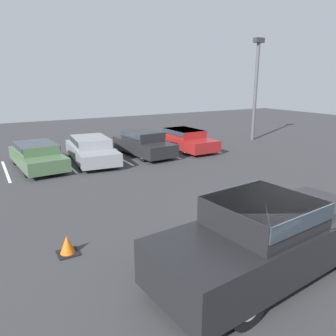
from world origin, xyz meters
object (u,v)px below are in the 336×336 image
parked_sedan_a (37,155)px  traffic_cone (67,246)px  parked_sedan_d (184,139)px  parked_sedan_b (91,148)px  parked_sedan_c (143,142)px  pickup_truck (270,235)px  light_post (256,83)px

parked_sedan_a → traffic_cone: parked_sedan_a is taller
parked_sedan_a → parked_sedan_d: bearing=86.8°
parked_sedan_b → parked_sedan_c: 2.90m
parked_sedan_a → parked_sedan_c: (5.49, -0.07, 0.07)m
pickup_truck → parked_sedan_a: size_ratio=1.24×
parked_sedan_b → parked_sedan_c: size_ratio=1.13×
pickup_truck → parked_sedan_b: pickup_truck is taller
pickup_truck → parked_sedan_b: size_ratio=1.14×
pickup_truck → traffic_cone: (-3.56, 2.94, -0.66)m
parked_sedan_b → traffic_cone: size_ratio=10.00×
parked_sedan_b → light_post: (11.47, 0.41, 3.18)m
light_post → traffic_cone: light_post is taller
parked_sedan_d → light_post: light_post is taller
parked_sedan_c → traffic_cone: size_ratio=8.87×
pickup_truck → light_post: (11.24, 12.05, 2.97)m
pickup_truck → parked_sedan_d: bearing=60.1°
parked_sedan_a → parked_sedan_c: size_ratio=1.04×
parked_sedan_c → traffic_cone: bearing=-40.2°
parked_sedan_a → pickup_truck: bearing=9.6°
parked_sedan_d → pickup_truck: bearing=-25.7°
traffic_cone → parked_sedan_c: bearing=54.2°
parked_sedan_b → parked_sedan_c: parked_sedan_c is taller
parked_sedan_b → parked_sedan_d: size_ratio=1.05×
parked_sedan_c → parked_sedan_d: 2.80m
light_post → parked_sedan_d: bearing=-177.2°
parked_sedan_b → light_post: light_post is taller
parked_sedan_c → parked_sedan_a: bearing=-95.2°
light_post → traffic_cone: size_ratio=13.54×
parked_sedan_b → traffic_cone: 9.32m
traffic_cone → pickup_truck: bearing=-39.6°
parked_sedan_a → parked_sedan_b: bearing=85.7°
parked_sedan_d → traffic_cone: (-9.02, -8.83, -0.42)m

